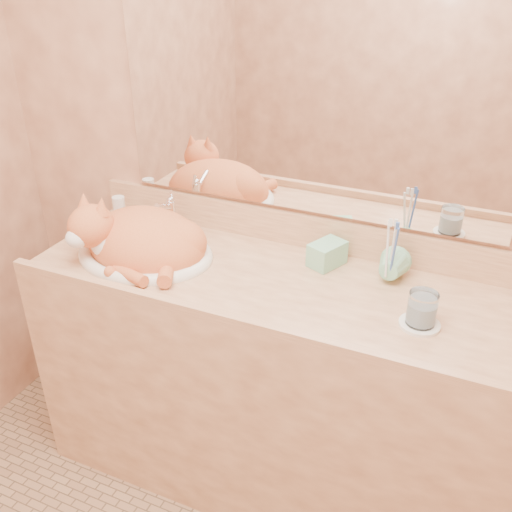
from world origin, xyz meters
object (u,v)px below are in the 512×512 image
at_px(vanity_counter, 272,385).
at_px(cat, 138,238).
at_px(soap_dispenser, 315,246).
at_px(toothbrush_cup, 388,274).
at_px(water_glass, 422,309).
at_px(sink_basin, 144,236).

relative_size(vanity_counter, cat, 3.72).
height_order(soap_dispenser, toothbrush_cup, soap_dispenser).
bearing_deg(water_glass, soap_dispenser, 155.13).
relative_size(vanity_counter, sink_basin, 3.44).
xyz_separation_m(soap_dispenser, toothbrush_cup, (0.24, -0.00, -0.04)).
height_order(soap_dispenser, water_glass, soap_dispenser).
xyz_separation_m(vanity_counter, toothbrush_cup, (0.33, 0.11, 0.47)).
xyz_separation_m(sink_basin, water_glass, (0.92, -0.04, -0.02)).
distance_m(vanity_counter, soap_dispenser, 0.54).
distance_m(toothbrush_cup, water_glass, 0.21).
relative_size(vanity_counter, soap_dispenser, 8.93).
bearing_deg(toothbrush_cup, soap_dispenser, 179.85).
height_order(sink_basin, cat, cat).
height_order(vanity_counter, sink_basin, sink_basin).
relative_size(sink_basin, water_glass, 4.89).
xyz_separation_m(cat, water_glass, (0.94, -0.02, -0.01)).
height_order(sink_basin, soap_dispenser, soap_dispenser).
bearing_deg(toothbrush_cup, sink_basin, -170.54).
relative_size(vanity_counter, water_glass, 16.82).
distance_m(vanity_counter, toothbrush_cup, 0.59).
xyz_separation_m(toothbrush_cup, water_glass, (0.13, -0.17, 0.01)).
distance_m(vanity_counter, water_glass, 0.67).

